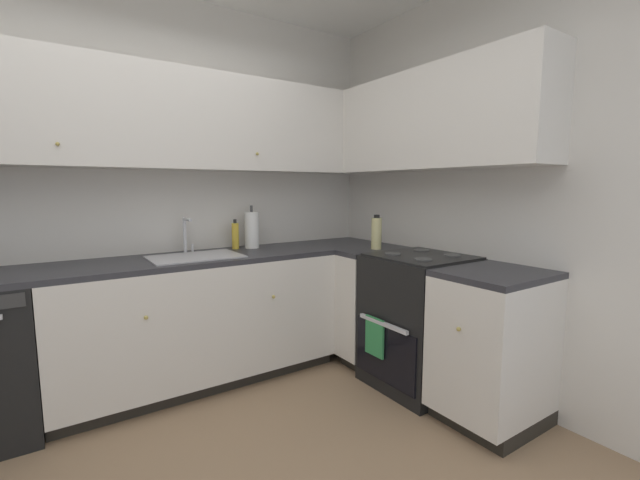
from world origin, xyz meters
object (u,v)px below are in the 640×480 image
(soap_bottle, at_px, (235,236))
(paper_towel_roll, at_px, (252,230))
(oven_range, at_px, (420,320))
(oil_bottle, at_px, (376,233))

(soap_bottle, height_order, paper_towel_roll, paper_towel_roll)
(soap_bottle, bearing_deg, oven_range, -49.18)
(soap_bottle, distance_m, oil_bottle, 1.08)
(oven_range, distance_m, paper_towel_roll, 1.42)
(soap_bottle, relative_size, paper_towel_roll, 0.67)
(soap_bottle, relative_size, oil_bottle, 0.87)
(paper_towel_roll, height_order, oil_bottle, paper_towel_roll)
(oven_range, distance_m, oil_bottle, 0.72)
(oven_range, height_order, soap_bottle, soap_bottle)
(oven_range, xyz_separation_m, paper_towel_roll, (-0.78, 1.03, 0.58))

